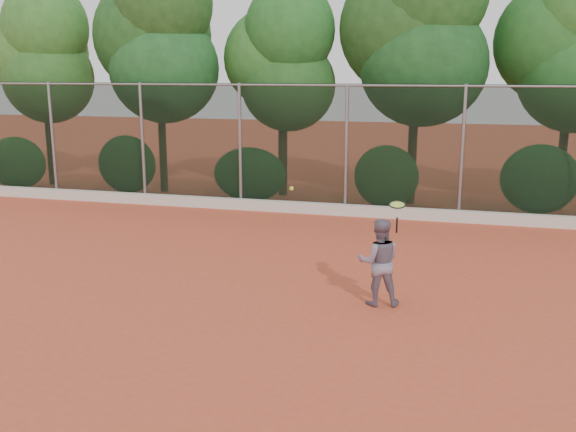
# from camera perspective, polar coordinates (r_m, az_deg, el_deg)

# --- Properties ---
(ground) EXTENTS (80.00, 80.00, 0.00)m
(ground) POSITION_cam_1_polar(r_m,az_deg,el_deg) (11.03, -1.36, -7.46)
(ground) COLOR #C94C2F
(ground) RESTS_ON ground
(concrete_curb) EXTENTS (24.00, 0.20, 0.30)m
(concrete_curb) POSITION_cam_1_polar(r_m,az_deg,el_deg) (17.39, 4.99, 0.54)
(concrete_curb) COLOR silver
(concrete_curb) RESTS_ON ground
(tennis_player) EXTENTS (0.82, 0.70, 1.47)m
(tennis_player) POSITION_cam_1_polar(r_m,az_deg,el_deg) (10.71, 8.09, -4.07)
(tennis_player) COLOR slate
(tennis_player) RESTS_ON ground
(chainlink_fence) EXTENTS (24.09, 0.09, 3.50)m
(chainlink_fence) POSITION_cam_1_polar(r_m,az_deg,el_deg) (17.29, 5.20, 6.21)
(chainlink_fence) COLOR black
(chainlink_fence) RESTS_ON ground
(foliage_backdrop) EXTENTS (23.70, 3.63, 7.55)m
(foliage_backdrop) POSITION_cam_1_polar(r_m,az_deg,el_deg) (19.23, 4.76, 14.46)
(foliage_backdrop) COLOR #423019
(foliage_backdrop) RESTS_ON ground
(tennis_racket) EXTENTS (0.30, 0.29, 0.53)m
(tennis_racket) POSITION_cam_1_polar(r_m,az_deg,el_deg) (10.35, 9.69, 0.79)
(tennis_racket) COLOR black
(tennis_racket) RESTS_ON ground
(tennis_ball_in_flight) EXTENTS (0.07, 0.07, 0.07)m
(tennis_ball_in_flight) POSITION_cam_1_polar(r_m,az_deg,el_deg) (10.55, 0.32, 2.47)
(tennis_ball_in_flight) COLOR #CCE734
(tennis_ball_in_flight) RESTS_ON ground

